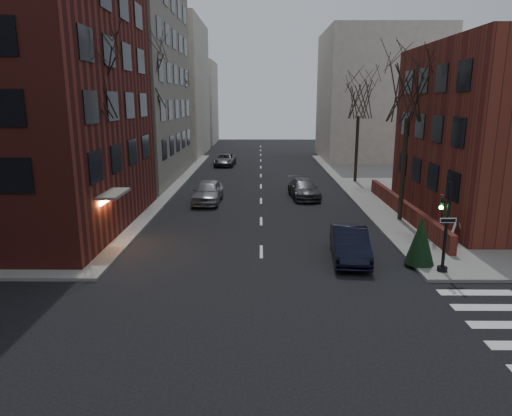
{
  "coord_description": "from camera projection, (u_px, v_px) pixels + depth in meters",
  "views": [
    {
      "loc": [
        -0.07,
        -10.06,
        7.53
      ],
      "look_at": [
        -0.28,
        13.21,
        2.0
      ],
      "focal_mm": 32.0,
      "sensor_mm": 36.0,
      "label": 1
    }
  ],
  "objects": [
    {
      "name": "traffic_signal",
      "position": [
        444.0,
        233.0,
        19.77
      ],
      "size": [
        0.76,
        0.44,
        4.0
      ],
      "color": "black",
      "rests_on": "sidewalk_far_right"
    },
    {
      "name": "tree_left_b",
      "position": [
        146.0,
        81.0,
        34.84
      ],
      "size": [
        4.4,
        4.4,
        10.8
      ],
      "color": "#2D231C",
      "rests_on": "sidewalk_far_left"
    },
    {
      "name": "low_wall_right",
      "position": [
        403.0,
        208.0,
        29.78
      ],
      "size": [
        0.35,
        16.0,
        1.0
      ],
      "primitive_type": "cube",
      "color": "maroon",
      "rests_on": "sidewalk_far_right"
    },
    {
      "name": "sandwich_board",
      "position": [
        456.0,
        232.0,
        24.36
      ],
      "size": [
        0.63,
        0.75,
        1.03
      ],
      "primitive_type": "cube",
      "rotation": [
        0.0,
        0.0,
        -0.3
      ],
      "color": "white",
      "rests_on": "sidewalk_far_right"
    },
    {
      "name": "tree_right_a",
      "position": [
        409.0,
        91.0,
        27.11
      ],
      "size": [
        3.96,
        3.96,
        9.72
      ],
      "color": "#2D231C",
      "rests_on": "sidewalk_far_right"
    },
    {
      "name": "car_lane_gray",
      "position": [
        304.0,
        189.0,
        35.84
      ],
      "size": [
        2.48,
        5.19,
        1.46
      ],
      "primitive_type": "imported",
      "rotation": [
        0.0,
        0.0,
        0.09
      ],
      "color": "#3D3D42",
      "rests_on": "ground"
    },
    {
      "name": "car_lane_far",
      "position": [
        225.0,
        160.0,
        53.46
      ],
      "size": [
        2.5,
        4.97,
        1.35
      ],
      "primitive_type": "imported",
      "rotation": [
        0.0,
        0.0,
        -0.05
      ],
      "color": "#444549",
      "rests_on": "ground"
    },
    {
      "name": "tree_right_b",
      "position": [
        359.0,
        99.0,
        40.83
      ],
      "size": [
        3.74,
        3.74,
        9.18
      ],
      "color": "#2D231C",
      "rests_on": "sidewalk_far_right"
    },
    {
      "name": "car_lane_silver",
      "position": [
        208.0,
        192.0,
        34.13
      ],
      "size": [
        2.14,
        4.97,
        1.67
      ],
      "primitive_type": "imported",
      "rotation": [
        0.0,
        0.0,
        -0.03
      ],
      "color": "#9E9FA4",
      "rests_on": "ground"
    },
    {
      "name": "evergreen_shrub",
      "position": [
        421.0,
        240.0,
        20.87
      ],
      "size": [
        1.74,
        1.74,
        2.22
      ],
      "primitive_type": "cone",
      "rotation": [
        0.0,
        0.0,
        0.4
      ],
      "color": "black",
      "rests_on": "sidewalk_far_right"
    },
    {
      "name": "building_left_tan",
      "position": [
        75.0,
        27.0,
        41.53
      ],
      "size": [
        18.0,
        18.0,
        28.0
      ],
      "primitive_type": "cube",
      "color": "gray",
      "rests_on": "ground"
    },
    {
      "name": "streetlamp_near",
      "position": [
        145.0,
        148.0,
        32.03
      ],
      "size": [
        0.36,
        0.36,
        6.28
      ],
      "color": "black",
      "rests_on": "sidewalk_far_left"
    },
    {
      "name": "tree_left_a",
      "position": [
        90.0,
        81.0,
        23.27
      ],
      "size": [
        4.18,
        4.18,
        10.26
      ],
      "color": "#2D231C",
      "rests_on": "sidewalk_far_left"
    },
    {
      "name": "building_distant_lb",
      "position": [
        187.0,
        103.0,
        80.08
      ],
      "size": [
        10.0,
        12.0,
        14.0
      ],
      "primitive_type": "cube",
      "color": "beige",
      "rests_on": "ground"
    },
    {
      "name": "tree_left_c",
      "position": [
        179.0,
        95.0,
        48.67
      ],
      "size": [
        3.96,
        3.96,
        9.72
      ],
      "color": "#2D231C",
      "rests_on": "sidewalk_far_left"
    },
    {
      "name": "building_distant_ra",
      "position": [
        378.0,
        96.0,
        58.2
      ],
      "size": [
        14.0,
        14.0,
        16.0
      ],
      "primitive_type": "cube",
      "color": "beige",
      "rests_on": "ground"
    },
    {
      "name": "ground",
      "position": [
        262.0,
        405.0,
        11.53
      ],
      "size": [
        160.0,
        160.0,
        0.0
      ],
      "primitive_type": "plane",
      "color": "black",
      "rests_on": "ground"
    },
    {
      "name": "building_distant_la",
      "position": [
        153.0,
        89.0,
        63.09
      ],
      "size": [
        14.0,
        16.0,
        18.0
      ],
      "primitive_type": "cube",
      "color": "beige",
      "rests_on": "ground"
    },
    {
      "name": "parked_sedan",
      "position": [
        350.0,
        243.0,
        21.98
      ],
      "size": [
        2.07,
        4.87,
        1.56
      ],
      "primitive_type": "imported",
      "rotation": [
        0.0,
        0.0,
        -0.09
      ],
      "color": "black",
      "rests_on": "ground"
    },
    {
      "name": "streetlamp_far",
      "position": [
        188.0,
        130.0,
        51.49
      ],
      "size": [
        0.36,
        0.36,
        6.28
      ],
      "color": "black",
      "rests_on": "sidewalk_far_left"
    }
  ]
}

